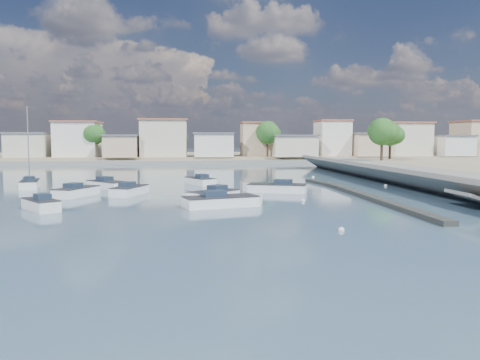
# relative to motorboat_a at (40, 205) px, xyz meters

# --- Properties ---
(ground) EXTENTS (400.00, 400.00, 0.00)m
(ground) POSITION_rel_motorboat_a_xyz_m (19.90, 33.47, -0.38)
(ground) COLOR #2B4857
(ground) RESTS_ON ground
(seawall_walkway) EXTENTS (5.00, 90.00, 1.80)m
(seawall_walkway) POSITION_rel_motorboat_a_xyz_m (38.40, 6.47, 0.52)
(seawall_walkway) COLOR slate
(seawall_walkway) RESTS_ON ground
(breakwater) EXTENTS (2.00, 31.02, 0.35)m
(breakwater) POSITION_rel_motorboat_a_xyz_m (26.80, 6.16, -0.21)
(breakwater) COLOR black
(breakwater) RESTS_ON ground
(far_shore_land) EXTENTS (160.00, 40.00, 1.40)m
(far_shore_land) POSITION_rel_motorboat_a_xyz_m (19.90, 85.47, 0.32)
(far_shore_land) COLOR gray
(far_shore_land) RESTS_ON ground
(far_shore_quay) EXTENTS (160.00, 2.50, 0.80)m
(far_shore_quay) POSITION_rel_motorboat_a_xyz_m (19.90, 64.47, 0.02)
(far_shore_quay) COLOR slate
(far_shore_quay) RESTS_ON ground
(far_town) EXTENTS (113.01, 12.80, 8.35)m
(far_town) POSITION_rel_motorboat_a_xyz_m (30.61, 70.39, 4.56)
(far_town) COLOR beige
(far_town) RESTS_ON far_shore_land
(shore_trees) EXTENTS (74.56, 38.32, 7.92)m
(shore_trees) POSITION_rel_motorboat_a_xyz_m (28.24, 61.58, 5.84)
(shore_trees) COLOR #38281E
(shore_trees) RESTS_ON ground
(motorboat_a) EXTENTS (3.64, 4.14, 1.48)m
(motorboat_a) POSITION_rel_motorboat_a_xyz_m (0.00, 0.00, 0.00)
(motorboat_a) COLOR white
(motorboat_a) RESTS_ON ground
(motorboat_b) EXTENTS (3.32, 5.22, 1.48)m
(motorboat_b) POSITION_rel_motorboat_a_xyz_m (5.50, 9.12, -0.00)
(motorboat_b) COLOR white
(motorboat_b) RESTS_ON ground
(motorboat_c) EXTENTS (6.42, 3.97, 1.48)m
(motorboat_c) POSITION_rel_motorboat_a_xyz_m (19.47, 9.93, 0.00)
(motorboat_c) COLOR white
(motorboat_c) RESTS_ON ground
(motorboat_d) EXTENTS (4.87, 4.69, 1.48)m
(motorboat_d) POSITION_rel_motorboat_a_xyz_m (12.95, 4.13, -0.00)
(motorboat_d) COLOR white
(motorboat_d) RESTS_ON ground
(motorboat_e) EXTENTS (3.65, 5.30, 1.48)m
(motorboat_e) POSITION_rel_motorboat_a_xyz_m (0.76, 8.58, -0.00)
(motorboat_e) COLOR white
(motorboat_e) RESTS_ON ground
(motorboat_f) EXTENTS (3.78, 4.99, 1.48)m
(motorboat_f) POSITION_rel_motorboat_a_xyz_m (12.08, 18.43, -0.00)
(motorboat_f) COLOR white
(motorboat_f) RESTS_ON ground
(motorboat_g) EXTENTS (5.00, 5.11, 1.48)m
(motorboat_g) POSITION_rel_motorboat_a_xyz_m (2.49, 14.66, 0.00)
(motorboat_g) COLOR white
(motorboat_g) RESTS_ON ground
(motorboat_h) EXTENTS (6.55, 3.91, 1.48)m
(motorboat_h) POSITION_rel_motorboat_a_xyz_m (13.86, 0.47, -0.00)
(motorboat_h) COLOR white
(motorboat_h) RESTS_ON ground
(sailboat) EXTENTS (2.95, 5.78, 9.00)m
(sailboat) POSITION_rel_motorboat_a_xyz_m (-6.34, 16.89, 0.05)
(sailboat) COLOR white
(sailboat) RESTS_ON ground
(mooring_buoys) EXTENTS (19.36, 38.52, 0.36)m
(mooring_buoys) POSITION_rel_motorboat_a_xyz_m (23.85, 6.90, -0.33)
(mooring_buoys) COLOR white
(mooring_buoys) RESTS_ON ground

